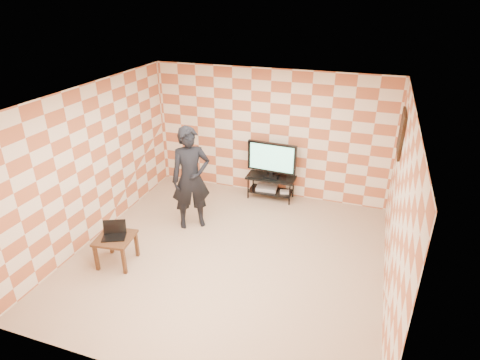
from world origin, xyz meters
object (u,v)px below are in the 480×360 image
tv_stand (271,182)px  side_table (116,242)px  person (191,179)px  tv (272,158)px

tv_stand → side_table: 3.51m
tv_stand → person: 1.99m
tv → person: person is taller
tv_stand → person: (-1.12, -1.53, 0.61)m
tv → person: 1.90m
tv_stand → side_table: size_ratio=1.61×
side_table → person: (0.67, 1.48, 0.56)m
tv_stand → tv: tv is taller
tv → side_table: size_ratio=1.64×
tv_stand → tv: (0.00, -0.00, 0.55)m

